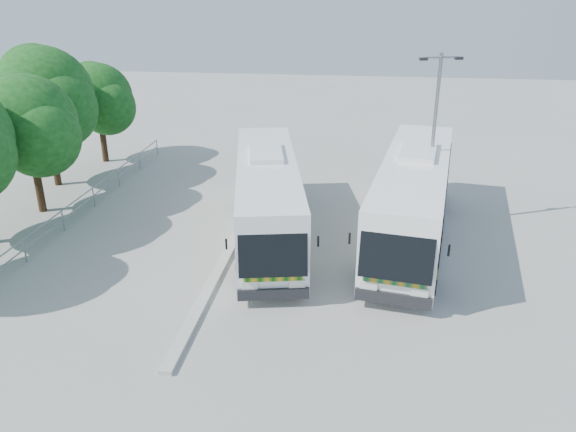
# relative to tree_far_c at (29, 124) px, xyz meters

# --- Properties ---
(ground) EXTENTS (100.00, 100.00, 0.00)m
(ground) POSITION_rel_tree_far_c_xyz_m (12.12, -5.10, -4.26)
(ground) COLOR #9F9F99
(ground) RESTS_ON ground
(kerb_divider) EXTENTS (0.40, 16.00, 0.15)m
(kerb_divider) POSITION_rel_tree_far_c_xyz_m (9.82, -3.10, -4.18)
(kerb_divider) COLOR #B2B2AD
(kerb_divider) RESTS_ON ground
(railing) EXTENTS (0.06, 22.00, 1.00)m
(railing) POSITION_rel_tree_far_c_xyz_m (2.12, -1.10, -3.52)
(railing) COLOR gray
(railing) RESTS_ON ground
(tree_far_c) EXTENTS (4.97, 4.69, 6.49)m
(tree_far_c) POSITION_rel_tree_far_c_xyz_m (0.00, 0.00, 0.00)
(tree_far_c) COLOR #382314
(tree_far_c) RESTS_ON ground
(tree_far_d) EXTENTS (5.62, 5.30, 7.33)m
(tree_far_d) POSITION_rel_tree_far_c_xyz_m (-1.19, 3.70, 0.56)
(tree_far_d) COLOR #382314
(tree_far_d) RESTS_ON ground
(tree_far_e) EXTENTS (4.54, 4.28, 5.92)m
(tree_far_e) POSITION_rel_tree_far_c_xyz_m (-0.51, 8.20, -0.37)
(tree_far_e) COLOR #382314
(tree_far_e) RESTS_ON ground
(coach_main) EXTENTS (4.71, 12.26, 3.34)m
(coach_main) POSITION_rel_tree_far_c_xyz_m (11.13, -1.39, -2.43)
(coach_main) COLOR white
(coach_main) RESTS_ON ground
(coach_adjacent) EXTENTS (4.47, 12.83, 3.49)m
(coach_adjacent) POSITION_rel_tree_far_c_xyz_m (17.20, -0.91, -2.34)
(coach_adjacent) COLOR white
(coach_adjacent) RESTS_ON ground
(lamppost) EXTENTS (1.81, 0.71, 7.57)m
(lamppost) POSITION_rel_tree_far_c_xyz_m (17.97, 0.57, -0.08)
(lamppost) COLOR gray
(lamppost) RESTS_ON ground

